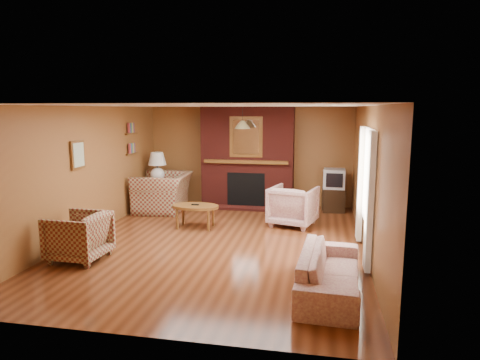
% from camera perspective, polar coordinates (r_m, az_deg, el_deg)
% --- Properties ---
extents(floor, '(6.50, 6.50, 0.00)m').
position_cam_1_polar(floor, '(7.69, -2.85, -8.33)').
color(floor, '#4E2510').
rests_on(floor, ground).
extents(ceiling, '(6.50, 6.50, 0.00)m').
position_cam_1_polar(ceiling, '(7.32, -3.01, 9.86)').
color(ceiling, white).
rests_on(ceiling, wall_back).
extents(wall_back, '(6.50, 0.00, 6.50)m').
position_cam_1_polar(wall_back, '(10.57, 1.28, 3.23)').
color(wall_back, '#925F2D').
rests_on(wall_back, floor).
extents(wall_front, '(6.50, 0.00, 6.50)m').
position_cam_1_polar(wall_front, '(4.39, -13.14, -5.93)').
color(wall_front, '#925F2D').
rests_on(wall_front, floor).
extents(wall_left, '(0.00, 6.50, 6.50)m').
position_cam_1_polar(wall_left, '(8.36, -19.81, 1.01)').
color(wall_left, '#925F2D').
rests_on(wall_left, floor).
extents(wall_right, '(0.00, 6.50, 6.50)m').
position_cam_1_polar(wall_right, '(7.24, 16.67, -0.06)').
color(wall_right, '#925F2D').
rests_on(wall_right, floor).
extents(fireplace, '(2.20, 0.82, 2.40)m').
position_cam_1_polar(fireplace, '(10.31, 1.03, 2.97)').
color(fireplace, '#541712').
rests_on(fireplace, floor).
extents(window_right, '(0.10, 1.85, 2.00)m').
position_cam_1_polar(window_right, '(7.05, 16.41, -0.90)').
color(window_right, beige).
rests_on(window_right, wall_right).
extents(bookshelf, '(0.09, 0.55, 0.71)m').
position_cam_1_polar(bookshelf, '(9.96, -14.11, 5.26)').
color(bookshelf, brown).
rests_on(bookshelf, wall_left).
extents(botanical_print, '(0.05, 0.40, 0.50)m').
position_cam_1_polar(botanical_print, '(8.05, -20.83, 3.16)').
color(botanical_print, brown).
rests_on(botanical_print, wall_left).
extents(pendant_light, '(0.36, 0.36, 0.48)m').
position_cam_1_polar(pendant_light, '(9.58, 0.34, 7.38)').
color(pendant_light, black).
rests_on(pendant_light, ceiling).
extents(plaid_loveseat, '(1.27, 1.42, 0.87)m').
position_cam_1_polar(plaid_loveseat, '(10.11, -10.20, -1.59)').
color(plaid_loveseat, maroon).
rests_on(plaid_loveseat, floor).
extents(plaid_armchair, '(0.86, 0.84, 0.75)m').
position_cam_1_polar(plaid_armchair, '(7.20, -20.73, -7.05)').
color(plaid_armchair, maroon).
rests_on(plaid_armchair, floor).
extents(floral_sofa, '(0.85, 1.92, 0.55)m').
position_cam_1_polar(floral_sofa, '(5.76, 11.87, -11.83)').
color(floral_sofa, beige).
rests_on(floral_sofa, floor).
extents(floral_armchair, '(1.06, 1.08, 0.81)m').
position_cam_1_polar(floral_armchair, '(8.76, 7.10, -3.43)').
color(floral_armchair, beige).
rests_on(floral_armchair, floor).
extents(coffee_table, '(0.94, 0.59, 0.48)m').
position_cam_1_polar(coffee_table, '(8.56, -5.98, -3.70)').
color(coffee_table, brown).
rests_on(coffee_table, floor).
extents(side_table, '(0.49, 0.49, 0.62)m').
position_cam_1_polar(side_table, '(10.50, -10.86, -1.89)').
color(side_table, brown).
rests_on(side_table, floor).
extents(table_lamp, '(0.43, 0.43, 0.71)m').
position_cam_1_polar(table_lamp, '(10.39, -10.98, 1.93)').
color(table_lamp, white).
rests_on(table_lamp, side_table).
extents(tv_stand, '(0.53, 0.49, 0.54)m').
position_cam_1_polar(tv_stand, '(10.13, 12.35, -2.58)').
color(tv_stand, black).
rests_on(tv_stand, floor).
extents(crt_tv, '(0.50, 0.50, 0.45)m').
position_cam_1_polar(crt_tv, '(10.03, 12.45, 0.18)').
color(crt_tv, '#A9ABB1').
rests_on(crt_tv, tv_stand).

